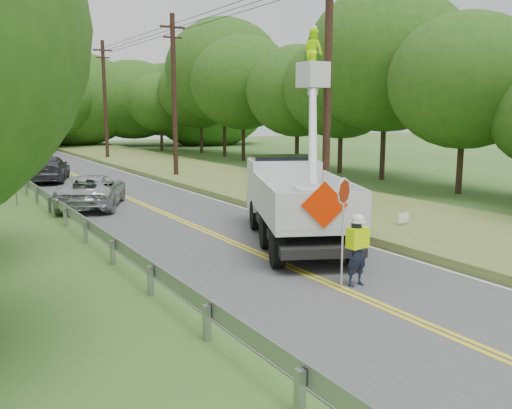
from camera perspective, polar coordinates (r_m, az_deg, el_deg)
ground at (r=12.22m, az=14.98°, el=-11.11°), size 140.00×140.00×0.00m
road at (r=23.76m, az=-10.02°, el=-0.72°), size 7.20×96.00×0.03m
guardrail at (r=23.44m, az=-20.06°, el=0.04°), size 0.18×48.00×0.77m
utility_poles at (r=28.22m, az=-2.93°, el=11.79°), size 1.60×43.30×10.00m
tall_grass_verge at (r=27.06m, az=4.12°, el=0.99°), size 7.00×96.00×0.30m
treeline_right at (r=41.69m, az=3.59°, el=12.82°), size 11.16×53.16×12.49m
treeline_horizon at (r=64.81m, az=-22.64°, el=10.15°), size 57.13×15.15×12.04m
flagger at (r=13.60m, az=10.47°, el=-4.42°), size 1.07×0.42×2.72m
bucket_truck at (r=18.90m, az=3.85°, el=1.71°), size 5.57×7.82×7.23m
suv_silver at (r=25.44m, az=-16.67°, el=1.39°), size 4.38×5.75×1.45m
suv_darkgrey at (r=35.51m, az=-20.83°, el=3.52°), size 3.64×5.70×1.54m
stop_sign_permanent at (r=26.73m, az=-23.83°, el=2.78°), size 0.46×0.06×2.17m
yard_sign at (r=19.94m, az=15.12°, el=-1.41°), size 0.51×0.05×0.74m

